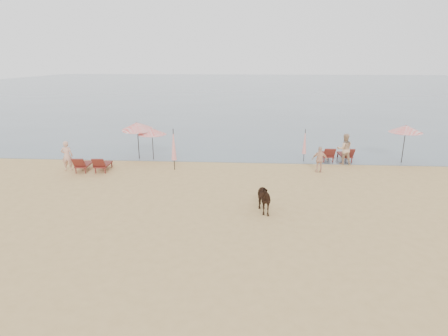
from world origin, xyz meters
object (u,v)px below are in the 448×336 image
at_px(cow, 261,198).
at_px(lounger_cluster_right, 337,154).
at_px(lounger_cluster_left, 92,164).
at_px(umbrella_open_left_a, 152,131).
at_px(umbrella_closed_right, 305,142).
at_px(beachgoer_right_b, 320,160).
at_px(beachgoer_left, 67,156).
at_px(beachgoer_right_a, 344,149).
at_px(umbrella_open_right, 406,129).
at_px(umbrella_open_left_b, 137,126).
at_px(umbrella_closed_left, 174,145).

bearing_deg(cow, lounger_cluster_right, 44.44).
distance_m(lounger_cluster_left, cow, 11.25).
distance_m(umbrella_open_left_a, umbrella_closed_right, 9.94).
height_order(lounger_cluster_left, beachgoer_right_b, beachgoer_right_b).
height_order(cow, beachgoer_left, beachgoer_left).
xyz_separation_m(lounger_cluster_right, beachgoer_right_a, (0.30, -0.67, 0.51)).
bearing_deg(cow, lounger_cluster_left, 135.46).
xyz_separation_m(umbrella_open_right, cow, (-9.24, -8.67, -1.56)).
distance_m(lounger_cluster_left, beachgoer_right_b, 13.43).
height_order(umbrella_open_right, cow, umbrella_open_right).
xyz_separation_m(umbrella_open_left_b, beachgoer_right_b, (11.48, -2.30, -1.45)).
bearing_deg(beachgoer_right_b, cow, 64.66).
distance_m(lounger_cluster_right, cow, 10.24).
distance_m(umbrella_open_right, beachgoer_right_a, 4.02).
bearing_deg(umbrella_open_right, umbrella_open_left_b, 155.90).
relative_size(lounger_cluster_left, umbrella_open_right, 0.78).
xyz_separation_m(umbrella_closed_right, cow, (-3.01, -8.64, -0.65)).
bearing_deg(beachgoer_right_a, lounger_cluster_right, -67.54).
xyz_separation_m(umbrella_closed_left, beachgoer_right_b, (8.63, 0.01, -0.77)).
bearing_deg(cow, beachgoer_left, 138.33).
bearing_deg(lounger_cluster_right, beachgoer_left, -169.82).
xyz_separation_m(lounger_cluster_right, beachgoer_left, (-16.55, -3.22, 0.43)).
xyz_separation_m(umbrella_closed_right, beachgoer_right_a, (2.44, -0.46, -0.34)).
bearing_deg(beachgoer_right_b, umbrella_open_right, -151.91).
xyz_separation_m(lounger_cluster_left, umbrella_open_right, (19.07, 3.19, 1.77)).
distance_m(umbrella_open_left_b, beachgoer_right_b, 11.80).
bearing_deg(umbrella_open_left_a, lounger_cluster_left, -126.13).
distance_m(umbrella_open_right, cow, 12.77).
relative_size(umbrella_closed_left, beachgoer_left, 1.39).
height_order(umbrella_open_left_a, umbrella_open_right, umbrella_open_right).
bearing_deg(umbrella_open_right, cow, -161.46).
relative_size(lounger_cluster_left, cow, 1.23).
height_order(lounger_cluster_left, umbrella_open_left_a, umbrella_open_left_a).
relative_size(umbrella_closed_left, beachgoer_right_a, 1.28).
relative_size(lounger_cluster_left, lounger_cluster_right, 1.01).
distance_m(umbrella_open_left_b, umbrella_open_right, 17.14).
bearing_deg(umbrella_closed_right, cow, -109.21).
xyz_separation_m(umbrella_open_left_b, cow, (7.90, -8.51, -1.56)).
distance_m(cow, beachgoer_right_a, 9.83).
bearing_deg(umbrella_open_left_a, umbrella_closed_left, -41.15).
distance_m(cow, beachgoer_right_b, 7.17).
bearing_deg(cow, umbrella_closed_right, 55.40).
xyz_separation_m(lounger_cluster_right, umbrella_closed_right, (-2.14, -0.21, 0.85)).
bearing_deg(beachgoer_left, lounger_cluster_right, -178.64).
relative_size(umbrella_closed_left, umbrella_closed_right, 1.17).
relative_size(lounger_cluster_right, umbrella_open_left_a, 0.91).
height_order(lounger_cluster_right, umbrella_closed_left, umbrella_closed_left).
height_order(umbrella_open_right, umbrella_closed_right, umbrella_open_right).
bearing_deg(beachgoer_right_b, umbrella_closed_left, 4.69).
bearing_deg(lounger_cluster_right, umbrella_closed_right, -175.13).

